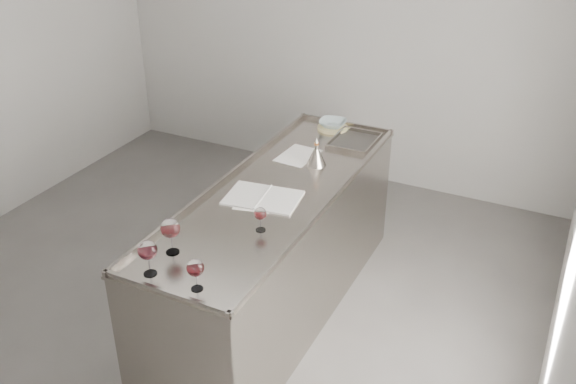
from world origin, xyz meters
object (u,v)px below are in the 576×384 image
at_px(counter, 277,252).
at_px(wine_glass_left, 148,251).
at_px(ceramic_bowl, 333,123).
at_px(wine_funnel, 316,156).
at_px(wine_glass_small, 260,214).
at_px(notebook, 263,198).
at_px(wine_glass_right, 195,269).
at_px(wine_glass_middle, 170,229).

xyz_separation_m(counter, wine_glass_left, (-0.17, -1.08, 0.61)).
height_order(ceramic_bowl, wine_funnel, wine_funnel).
relative_size(counter, ceramic_bowl, 11.72).
distance_m(wine_glass_small, wine_funnel, 0.91).
xyz_separation_m(notebook, wine_funnel, (0.10, 0.58, 0.06)).
relative_size(counter, wine_glass_small, 16.57).
distance_m(wine_glass_left, wine_glass_right, 0.29).
height_order(wine_glass_left, ceramic_bowl, wine_glass_left).
bearing_deg(ceramic_bowl, wine_glass_right, -85.26).
height_order(wine_glass_left, wine_glass_small, wine_glass_left).
distance_m(wine_glass_middle, notebook, 0.77).
distance_m(wine_glass_right, wine_funnel, 1.53).
xyz_separation_m(counter, ceramic_bowl, (-0.07, 1.08, 0.51)).
bearing_deg(wine_glass_middle, wine_funnel, 78.91).
bearing_deg(counter, wine_funnel, 80.51).
height_order(wine_glass_left, wine_funnel, wine_funnel).
bearing_deg(wine_glass_right, ceramic_bowl, 94.74).
height_order(notebook, ceramic_bowl, ceramic_bowl).
relative_size(wine_glass_middle, wine_funnel, 1.01).
height_order(counter, notebook, counter).
bearing_deg(wine_funnel, wine_glass_middle, -101.09).
distance_m(wine_glass_left, wine_glass_middle, 0.21).
height_order(wine_glass_middle, notebook, wine_glass_middle).
distance_m(notebook, ceramic_bowl, 1.21).
bearing_deg(wine_glass_middle, notebook, 78.05).
distance_m(wine_glass_left, wine_funnel, 1.55).
relative_size(wine_glass_right, notebook, 0.35).
relative_size(wine_glass_middle, wine_glass_small, 1.42).
height_order(wine_glass_small, wine_funnel, wine_funnel).
distance_m(wine_glass_middle, ceramic_bowl, 1.95).
bearing_deg(wine_glass_left, notebook, 81.36).
relative_size(wine_glass_middle, ceramic_bowl, 1.00).
xyz_separation_m(counter, wine_glass_right, (0.11, -1.08, 0.59)).
height_order(wine_glass_left, notebook, wine_glass_left).
xyz_separation_m(counter, wine_glass_middle, (-0.18, -0.87, 0.61)).
distance_m(ceramic_bowl, wine_funnel, 0.64).
bearing_deg(wine_glass_middle, wine_glass_right, -35.74).
height_order(wine_glass_right, notebook, wine_glass_right).
distance_m(wine_glass_right, notebook, 0.97).
bearing_deg(wine_glass_small, notebook, 116.22).
xyz_separation_m(wine_glass_left, wine_glass_small, (0.31, 0.62, -0.04)).
relative_size(wine_glass_left, wine_funnel, 0.97).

